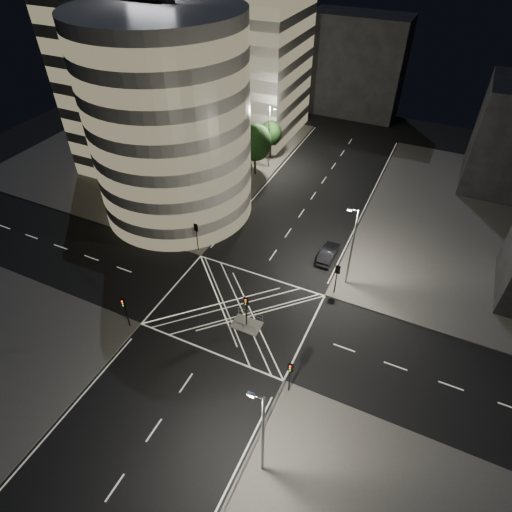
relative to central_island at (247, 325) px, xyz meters
The scene contains 24 objects.
ground 2.50m from the central_island, 143.13° to the left, with size 120.00×120.00×0.00m, color black.
sidewalk_far_left 42.11m from the central_island, 137.41° to the left, with size 42.00×42.00×0.15m, color #54524F.
central_island is the anchor object (origin of this frame).
office_tower_curved 32.93m from the central_island, 138.33° to the left, with size 30.00×29.00×27.20m.
office_block_rear 50.90m from the central_island, 118.89° to the left, with size 24.00×16.00×22.00m, color gray.
building_far_end 60.46m from the central_island, 95.76° to the left, with size 18.00×8.00×18.00m, color black.
tree_a 16.97m from the central_island, 139.97° to the left, with size 4.86×4.86×7.35m.
tree_b 21.40m from the central_island, 127.15° to the left, with size 5.01×5.01×8.22m.
tree_c 26.09m from the central_island, 119.05° to the left, with size 4.39×4.39×6.71m.
tree_d 31.58m from the central_island, 113.68° to the left, with size 4.98×4.98×8.17m.
tree_e 36.96m from the central_island, 109.92° to the left, with size 3.56×3.56×6.39m.
traffic_signal_fl 13.91m from the central_island, 142.46° to the left, with size 0.55×0.22×4.00m.
traffic_signal_nl 12.36m from the central_island, 153.86° to the right, with size 0.55×0.22×4.00m.
traffic_signal_fr 11.10m from the central_island, 50.67° to the left, with size 0.55×0.22×4.00m.
traffic_signal_nr 9.08m from the central_island, 37.93° to the right, with size 0.55×0.22×4.00m.
traffic_signal_island 2.84m from the central_island, ahead, with size 0.55×0.22×4.00m.
street_lamp_left_near 18.52m from the central_island, 130.27° to the left, with size 1.25×0.25×10.00m.
street_lamp_left_far 33.95m from the central_island, 109.95° to the left, with size 1.25×0.25×10.00m.
street_lamp_right_far 13.98m from the central_island, 54.70° to the left, with size 1.25×0.25×10.00m.
street_lamp_right_near 15.54m from the central_island, 59.25° to the right, with size 1.25×0.25×10.00m.
railing_near_right 12.39m from the central_island, 59.39° to the right, with size 0.06×11.70×1.10m, color slate.
railing_island_south 1.10m from the central_island, 90.00° to the right, with size 2.80×0.06×1.10m, color slate.
railing_island_north 1.10m from the central_island, 90.00° to the left, with size 2.80×0.06×1.10m, color slate.
sedan 14.49m from the central_island, 72.67° to the left, with size 1.65×4.73×1.56m, color black.
Camera 1 is at (15.25, -27.38, 34.22)m, focal length 30.00 mm.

